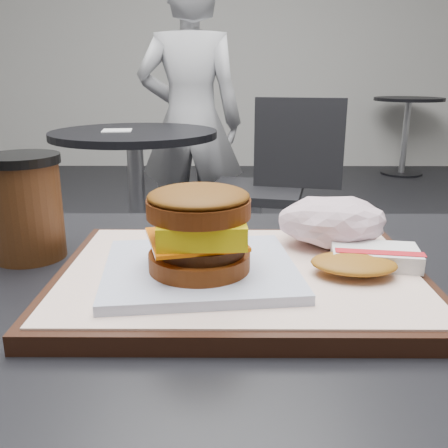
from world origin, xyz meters
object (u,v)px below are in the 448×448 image
serving_tray (240,277)px  hash_brown (366,259)px  breakfast_sandwich (200,239)px  crumpled_wrapper (333,222)px  neighbor_table (136,177)px  patron (191,123)px  coffee_cup (26,205)px  neighbor_chair (270,181)px  customer_table (189,444)px

serving_tray → hash_brown: hash_brown is taller
serving_tray → hash_brown: bearing=-0.7°
breakfast_sandwich → crumpled_wrapper: bearing=33.2°
serving_tray → hash_brown: 0.13m
neighbor_table → patron: bearing=67.2°
crumpled_wrapper → neighbor_table: crumpled_wrapper is taller
hash_brown → coffee_cup: 0.39m
neighbor_chair → breakfast_sandwich: bearing=-97.2°
hash_brown → neighbor_table: hash_brown is taller
serving_tray → neighbor_table: bearing=104.0°
customer_table → crumpled_wrapper: 0.30m
crumpled_wrapper → neighbor_chair: bearing=87.4°
customer_table → serving_tray: 0.20m
serving_tray → crumpled_wrapper: 0.14m
crumpled_wrapper → neighbor_chair: neighbor_chair is taller
crumpled_wrapper → coffee_cup: (-0.36, 0.01, 0.02)m
crumpled_wrapper → serving_tray: bearing=-145.5°
neighbor_table → hash_brown: bearing=-71.8°
hash_brown → coffee_cup: size_ratio=0.99×
neighbor_table → neighbor_chair: 0.61m
coffee_cup → hash_brown: bearing=-12.5°
neighbor_table → patron: size_ratio=0.51×
customer_table → neighbor_table: 1.69m
coffee_cup → patron: (0.05, 2.03, -0.10)m
customer_table → neighbor_chair: (0.24, 1.77, -0.07)m
breakfast_sandwich → customer_table: bearing=170.0°
neighbor_chair → coffee_cup: bearing=-104.7°
customer_table → crumpled_wrapper: crumpled_wrapper is taller
serving_tray → neighbor_table: size_ratio=0.51×
breakfast_sandwich → neighbor_chair: 1.82m
serving_tray → coffee_cup: size_ratio=3.03×
neighbor_chair → neighbor_table: bearing=-168.3°
patron → hash_brown: bearing=99.9°
patron → serving_tray: bearing=96.4°
breakfast_sandwich → coffee_cup: (-0.21, 0.11, 0.01)m
patron → crumpled_wrapper: bearing=99.7°
hash_brown → crumpled_wrapper: crumpled_wrapper is taller
serving_tray → hash_brown: (0.13, -0.00, 0.02)m
neighbor_table → neighbor_chair: neighbor_chair is taller
neighbor_table → customer_table: bearing=-78.0°
customer_table → coffee_cup: (-0.20, 0.10, 0.25)m
crumpled_wrapper → neighbor_table: bearing=108.4°
crumpled_wrapper → coffee_cup: coffee_cup is taller
customer_table → serving_tray: bearing=19.9°
hash_brown → breakfast_sandwich: bearing=-172.7°
customer_table → patron: patron is taller
coffee_cup → patron: bearing=88.6°
hash_brown → customer_table: bearing=-174.2°
breakfast_sandwich → patron: patron is taller
serving_tray → breakfast_sandwich: bearing=-150.3°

